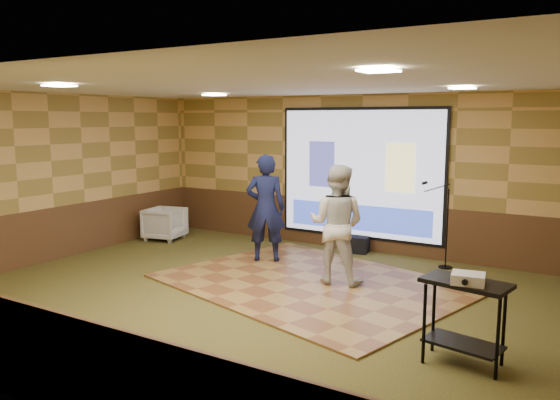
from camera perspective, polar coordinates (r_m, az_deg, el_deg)
The scene contains 18 objects.
ground at distance 7.86m, azimuth -1.71°, elevation -10.37°, with size 9.00×9.00×0.00m, color #313D1B.
room_shell at distance 7.45m, azimuth -1.78°, elevation 5.05°, with size 9.04×7.04×3.02m.
wainscot_back at distance 10.74m, azimuth 8.32°, elevation -2.69°, with size 9.00×0.04×0.95m, color #50321A.
wainscot_front at distance 5.30m, azimuth -23.18°, elevation -15.17°, with size 9.00×0.04×0.95m, color #50321A.
wainscot_left at distance 10.75m, azimuth -22.33°, elevation -3.23°, with size 0.04×7.00×0.95m, color #50321A.
projector_screen at distance 10.55m, azimuth 8.34°, elevation 2.61°, with size 3.32×0.06×2.52m.
downlight_nw at distance 10.19m, azimuth -6.88°, elevation 10.85°, with size 0.32×0.32×0.02m, color #FCE9BD.
downlight_ne at distance 8.28m, azimuth 18.52°, elevation 11.03°, with size 0.32×0.32×0.02m, color #FCE9BD.
downlight_sw at distance 7.84m, azimuth -22.05°, elevation 11.02°, with size 0.32×0.32×0.02m, color #FCE9BD.
downlight_se at distance 5.12m, azimuth 10.28°, elevation 13.16°, with size 0.32×0.32×0.02m, color #FCE9BD.
dance_floor at distance 8.57m, azimuth 3.35°, elevation -8.65°, with size 4.37×3.33×0.03m, color olive.
player_left at distance 9.63m, azimuth -1.51°, elevation -0.83°, with size 0.69×0.45×1.90m, color #13183D.
player_right at distance 8.39m, azimuth 5.94°, elevation -2.52°, with size 0.89×0.69×1.83m, color beige.
av_table at distance 6.03m, azimuth 18.74°, elevation -10.57°, with size 0.86×0.45×0.90m.
projector at distance 5.83m, azimuth 19.06°, elevation -7.76°, with size 0.32×0.26×0.11m, color white.
mic_stand at distance 9.78m, azimuth 16.68°, elevation -3.96°, with size 0.58×0.24×1.49m.
banquet_chair at distance 11.80m, azimuth -11.92°, elevation -2.44°, with size 0.73×0.75×0.68m, color gray.
duffel_bag at distance 10.60m, azimuth 7.86°, elevation -4.60°, with size 0.50×0.33×0.31m, color black.
Camera 1 is at (4.01, -6.27, 2.54)m, focal length 35.00 mm.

